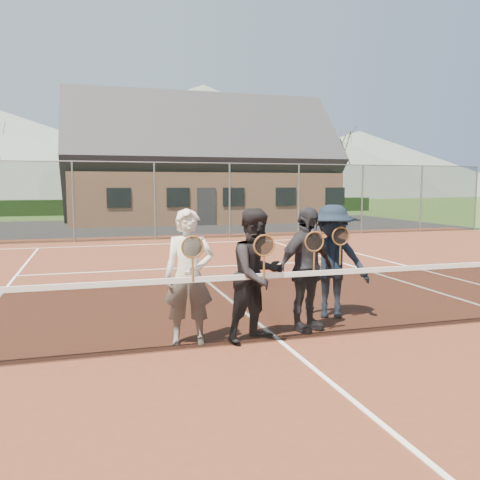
% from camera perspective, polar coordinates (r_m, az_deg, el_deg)
% --- Properties ---
extents(ground, '(220.00, 220.00, 0.00)m').
position_cam_1_polar(ground, '(26.46, -11.21, 1.45)').
color(ground, '#2C491A').
rests_on(ground, ground).
extents(court_surface, '(30.00, 30.00, 0.02)m').
position_cam_1_polar(court_surface, '(7.04, 4.49, -11.34)').
color(court_surface, '#562819').
rests_on(court_surface, ground).
extents(tarmac_carpark, '(40.00, 12.00, 0.01)m').
position_cam_1_polar(tarmac_carpark, '(26.40, -19.88, 1.19)').
color(tarmac_carpark, black).
rests_on(tarmac_carpark, ground).
extents(hedge_row, '(40.00, 1.20, 1.10)m').
position_cam_1_polar(hedge_row, '(38.37, -12.90, 3.66)').
color(hedge_row, black).
rests_on(hedge_row, ground).
extents(hill_centre, '(120.00, 120.00, 22.00)m').
position_cam_1_polar(hill_centre, '(104.09, -4.08, 11.05)').
color(hill_centre, '#536458').
rests_on(hill_centre, ground).
extents(hill_east, '(90.00, 90.00, 14.00)m').
position_cam_1_polar(hill_east, '(116.51, 13.19, 8.41)').
color(hill_east, '#516258').
rests_on(hill_east, ground).
extents(court_markings, '(11.03, 23.83, 0.01)m').
position_cam_1_polar(court_markings, '(7.03, 4.49, -11.22)').
color(court_markings, white).
rests_on(court_markings, court_surface).
extents(tennis_net, '(11.68, 0.08, 1.10)m').
position_cam_1_polar(tennis_net, '(6.90, 4.53, -7.14)').
color(tennis_net, slate).
rests_on(tennis_net, ground).
extents(perimeter_fence, '(30.07, 0.07, 3.02)m').
position_cam_1_polar(perimeter_fence, '(19.92, -9.55, 4.36)').
color(perimeter_fence, slate).
rests_on(perimeter_fence, ground).
extents(clubhouse, '(15.60, 8.20, 7.70)m').
position_cam_1_polar(clubhouse, '(30.99, -4.58, 9.60)').
color(clubhouse, '#9E6B4C').
rests_on(clubhouse, ground).
extents(tree_c, '(3.20, 3.20, 7.77)m').
position_cam_1_polar(tree_c, '(39.68, -10.24, 11.38)').
color(tree_c, '#392214').
rests_on(tree_c, ground).
extents(tree_d, '(3.20, 3.20, 7.77)m').
position_cam_1_polar(tree_d, '(41.99, 3.72, 11.17)').
color(tree_d, '#341F13').
rests_on(tree_d, ground).
extents(tree_e, '(3.20, 3.20, 7.77)m').
position_cam_1_polar(tree_e, '(44.41, 11.14, 10.79)').
color(tree_e, '#381F14').
rests_on(tree_e, ground).
extents(player_a, '(0.73, 0.56, 1.80)m').
position_cam_1_polar(player_a, '(6.74, -5.77, -4.14)').
color(player_a, beige).
rests_on(player_a, court_surface).
extents(player_b, '(1.07, 0.97, 1.80)m').
position_cam_1_polar(player_b, '(6.87, 1.97, -3.93)').
color(player_b, black).
rests_on(player_b, court_surface).
extents(player_c, '(1.14, 0.81, 1.80)m').
position_cam_1_polar(player_c, '(7.39, 7.42, -3.26)').
color(player_c, '#28272C').
rests_on(player_c, court_surface).
extents(player_d, '(1.33, 1.08, 1.80)m').
position_cam_1_polar(player_d, '(8.19, 10.30, -2.39)').
color(player_d, black).
rests_on(player_d, court_surface).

